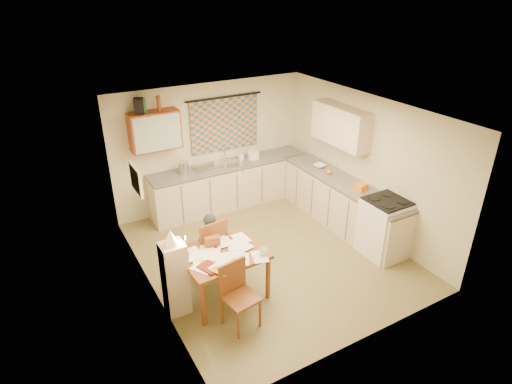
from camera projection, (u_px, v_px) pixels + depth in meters
floor at (269, 255)px, 7.32m from camera, size 4.00×4.50×0.02m
ceiling at (271, 111)px, 6.20m from camera, size 4.00×4.50×0.02m
wall_back at (211, 146)px, 8.52m from camera, size 4.00×0.02×2.50m
wall_front at (371, 262)px, 5.00m from camera, size 4.00×0.02×2.50m
wall_left at (145, 220)px, 5.87m from camera, size 0.02×4.50×2.50m
wall_right at (366, 164)px, 7.65m from camera, size 0.02×4.50×2.50m
window_blind at (225, 125)px, 8.44m from camera, size 1.45×0.03×1.05m
curtain_rod at (224, 97)px, 8.18m from camera, size 1.60×0.04×0.04m
wall_cabinet at (155, 131)px, 7.62m from camera, size 0.90×0.34×0.70m
wall_cabinet_glass at (158, 133)px, 7.49m from camera, size 0.84×0.02×0.64m
upper_cabinet_right at (341, 125)px, 7.74m from camera, size 0.34×1.30×0.70m
framed_print at (136, 179)px, 6.00m from camera, size 0.04×0.50×0.40m
print_canvas at (138, 179)px, 6.01m from camera, size 0.01×0.42×0.32m
counter_back at (230, 185)px, 8.74m from camera, size 3.30×0.62×0.92m
counter_right at (341, 203)px, 8.02m from camera, size 0.62×2.95×0.92m
stove at (384, 227)px, 7.15m from camera, size 0.65×0.65×1.01m
sink at (228, 166)px, 8.54m from camera, size 0.68×0.62×0.10m
tap at (225, 154)px, 8.61m from camera, size 0.03×0.03×0.28m
dish_rack at (204, 168)px, 8.27m from camera, size 0.43×0.40×0.06m
kettle at (183, 168)px, 8.05m from camera, size 0.23×0.23×0.24m
mixing_bowl at (253, 155)px, 8.74m from camera, size 0.24×0.24×0.16m
soap_bottle at (241, 156)px, 8.66m from camera, size 0.08×0.09×0.18m
bowl at (319, 166)px, 8.37m from camera, size 0.31×0.31×0.06m
orange_bag at (361, 187)px, 7.43m from camera, size 0.25×0.21×0.12m
fruit_orange at (329, 172)px, 8.05m from camera, size 0.10×0.10×0.10m
speaker at (139, 106)px, 7.31m from camera, size 0.21×0.24×0.26m
bottle_green at (144, 105)px, 7.35m from camera, size 0.07×0.07×0.26m
bottle_brown at (159, 103)px, 7.46m from camera, size 0.08×0.08×0.26m
dining_table at (224, 275)px, 6.19m from camera, size 1.20×0.94×0.75m
chair_far at (209, 257)px, 6.70m from camera, size 0.50×0.50×1.02m
chair_near at (240, 307)px, 5.71m from camera, size 0.48×0.48×0.93m
person at (210, 245)px, 6.57m from camera, size 0.52×0.44×1.10m
shelf_stand at (175, 279)px, 5.83m from camera, size 0.32×0.30×1.11m
lampshade at (171, 237)px, 5.54m from camera, size 0.20×0.20×0.22m
letter_rack at (212, 242)px, 6.15m from camera, size 0.23×0.14×0.16m
mug at (263, 252)px, 5.98m from camera, size 0.20×0.20×0.09m
magazine at (203, 271)px, 5.63m from camera, size 0.40×0.43×0.03m
book at (202, 266)px, 5.74m from camera, size 0.19×0.25×0.02m
orange_box at (215, 270)px, 5.64m from camera, size 0.14×0.12×0.04m
eyeglasses at (241, 260)px, 5.88m from camera, size 0.14×0.06×0.02m
candle_holder at (187, 259)px, 5.75m from camera, size 0.08×0.08×0.18m
candle at (186, 246)px, 5.67m from camera, size 0.03×0.03×0.22m
candle_flame at (185, 237)px, 5.66m from camera, size 0.02×0.02×0.02m
papers at (224, 253)px, 6.00m from camera, size 1.13×0.96×0.03m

